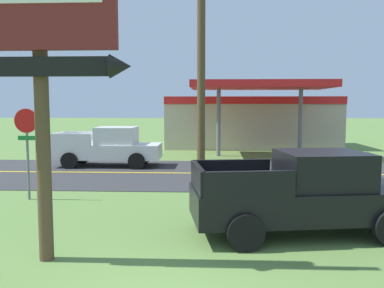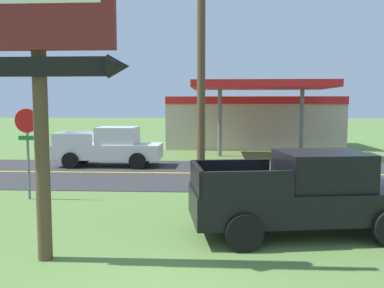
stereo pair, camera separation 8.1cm
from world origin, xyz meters
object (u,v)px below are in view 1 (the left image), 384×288
object	(u,v)px
stop_sign	(27,137)
pickup_black_parked_on_lawn	(306,194)
utility_pole	(201,46)
motel_sign	(39,18)
gas_station	(251,120)
pickup_white_on_road	(109,147)

from	to	relation	value
stop_sign	pickup_black_parked_on_lawn	size ratio (longest dim) A/B	0.54
stop_sign	utility_pole	world-z (taller)	utility_pole
stop_sign	pickup_black_parked_on_lawn	xyz separation A→B (m)	(8.14, -3.19, -1.06)
stop_sign	utility_pole	distance (m)	6.26
motel_sign	stop_sign	world-z (taller)	motel_sign
gas_station	pickup_white_on_road	distance (m)	12.83
stop_sign	gas_station	size ratio (longest dim) A/B	0.25
stop_sign	gas_station	distance (m)	19.44
motel_sign	utility_pole	bearing A→B (deg)	62.83
motel_sign	utility_pole	world-z (taller)	utility_pole
motel_sign	pickup_black_parked_on_lawn	world-z (taller)	motel_sign
utility_pole	pickup_black_parked_on_lawn	bearing A→B (deg)	-53.52
gas_station	pickup_black_parked_on_lawn	world-z (taller)	gas_station
utility_pole	pickup_white_on_road	distance (m)	9.35
motel_sign	gas_station	world-z (taller)	motel_sign
utility_pole	stop_sign	bearing A→B (deg)	-177.03
utility_pole	motel_sign	bearing A→B (deg)	-117.17
pickup_black_parked_on_lawn	pickup_white_on_road	world-z (taller)	same
utility_pole	gas_station	bearing A→B (deg)	79.66
stop_sign	utility_pole	bearing A→B (deg)	2.97
gas_station	pickup_black_parked_on_lawn	distance (m)	20.61
pickup_white_on_road	pickup_black_parked_on_lawn	bearing A→B (deg)	-55.11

